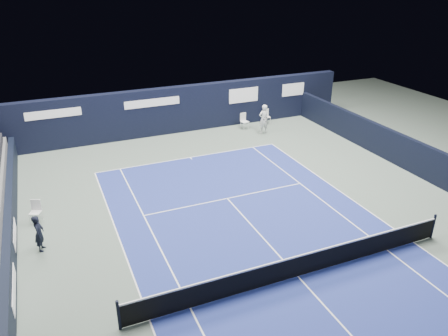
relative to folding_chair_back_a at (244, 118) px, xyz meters
The scene contains 12 objects.
ground 14.33m from the folding_chair_back_a, 111.01° to the right, with size 48.00×48.00×0.00m, color #526157.
court_surface 16.21m from the folding_chair_back_a, 108.47° to the right, with size 10.97×23.77×0.01m, color navy.
enclosure_wall_right 10.79m from the folding_chair_back_a, 60.18° to the right, with size 0.30×22.00×1.80m, color black.
folding_chair_back_a is the anchor object (origin of this frame).
folding_chair_back_b 2.02m from the folding_chair_back_a, 10.31° to the left, with size 0.47×0.45×1.02m.
line_judge_chair 15.59m from the folding_chair_back_a, 151.09° to the right, with size 0.58×0.57×1.01m.
line_judge 16.81m from the folding_chair_back_a, 143.77° to the right, with size 0.56×0.37×1.54m, color black.
court_markings 16.21m from the folding_chair_back_a, 108.47° to the right, with size 11.03×23.83×0.00m.
tennis_net 16.20m from the folding_chair_back_a, 108.47° to the right, with size 12.90×0.10×1.10m.
back_sponsor_wall 5.32m from the folding_chair_back_a, 167.51° to the left, with size 26.00×0.63×3.10m.
side_barrier_left 17.39m from the folding_chair_back_a, 147.31° to the right, with size 0.33×22.00×1.20m.
tennis_player 1.66m from the folding_chair_back_a, 60.54° to the right, with size 0.77×0.89×1.98m.
Camera 1 is at (-7.46, -10.62, 10.15)m, focal length 35.00 mm.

